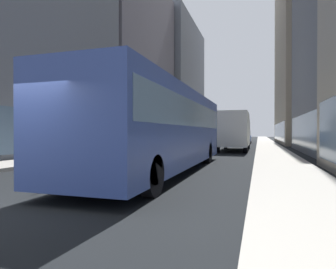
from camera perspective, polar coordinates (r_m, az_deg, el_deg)
name	(u,v)px	position (r m, az deg, el deg)	size (l,w,h in m)	color
ground_plane	(222,143)	(39.53, 10.72, -1.74)	(120.00, 120.00, 0.00)	black
sidewalk_left	(182,142)	(40.60, 2.70, -1.57)	(2.40, 110.00, 0.15)	#9E9991
sidewalk_right	(267,143)	(39.26, 19.01, -1.67)	(2.40, 110.00, 0.15)	#ADA89E
building_left_mid	(118,62)	(37.09, -9.87, 14.01)	(9.53, 16.83, 20.43)	slate
building_left_far	(165,83)	(53.98, -0.62, 10.16)	(11.29, 19.15, 21.23)	slate
building_right_far	(313,45)	(46.43, 26.85, 15.63)	(8.91, 22.74, 27.43)	#A0937F
transit_bus	(163,125)	(10.96, -1.07, 1.85)	(2.78, 11.53, 3.05)	#33478C
car_grey_wagon	(206,137)	(43.56, 7.64, -0.45)	(1.94, 3.99, 1.62)	slate
car_white_van	(204,138)	(32.56, 7.11, -0.76)	(1.93, 4.46, 1.62)	silver
car_silver_sedan	(235,137)	(46.54, 13.24, -0.41)	(1.71, 4.28, 1.62)	#B7BABF
car_blue_hatchback	(244,137)	(39.63, 14.80, -0.55)	(1.93, 4.27, 1.62)	#4C6BB7
car_yellow_taxi	(212,136)	(48.92, 8.73, -0.36)	(1.71, 3.99, 1.62)	yellow
box_truck	(234,130)	(24.03, 13.02, 0.82)	(2.30, 7.50, 3.05)	silver
dalmatian_dog	(58,169)	(8.33, -20.96, -6.46)	(0.22, 0.96, 0.72)	white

